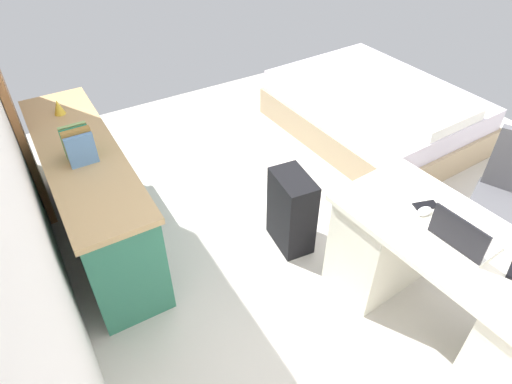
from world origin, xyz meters
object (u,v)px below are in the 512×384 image
desk (447,287)px  computer_mouse (425,211)px  suitcase_black (291,211)px  credenza (93,196)px  cell_phone_by_mouse (425,205)px  figurine_small (58,107)px  laptop (462,237)px  office_chair (506,211)px  bed (374,112)px

desk → computer_mouse: size_ratio=14.90×
desk → suitcase_black: size_ratio=2.48×
suitcase_black → credenza: bearing=63.6°
suitcase_black → cell_phone_by_mouse: size_ratio=4.42×
desk → figurine_small: 2.86m
suitcase_black → figurine_small: (1.31, 1.19, 0.55)m
laptop → figurine_small: laptop is taller
computer_mouse → office_chair: bearing=-98.5°
bed → suitcase_black: suitcase_black is taller
computer_mouse → figurine_small: figurine_small is taller
suitcase_black → figurine_small: bearing=48.7°
bed → suitcase_black: 1.77m
laptop → cell_phone_by_mouse: bearing=-13.4°
office_chair → suitcase_black: office_chair is taller
computer_mouse → cell_phone_by_mouse: bearing=-58.0°
desk → laptop: size_ratio=4.55×
credenza → cell_phone_by_mouse: size_ratio=13.24×
laptop → bed: bearing=-33.1°
credenza → laptop: 2.39m
office_chair → bed: 1.74m
desk → office_chair: size_ratio=1.59×
credenza → computer_mouse: credenza is taller
suitcase_black → computer_mouse: bearing=-150.2°
suitcase_black → figurine_small: size_ratio=5.47×
computer_mouse → figurine_small: (2.09, 1.53, 0.09)m
bed → computer_mouse: 2.10m
credenza → suitcase_black: credenza is taller
office_chair → desk: bearing=105.6°
office_chair → laptop: bearing=103.9°
desk → credenza: 2.39m
figurine_small → cell_phone_by_mouse: bearing=-142.4°
desk → bed: desk is taller
laptop → credenza: bearing=39.7°
laptop → cell_phone_by_mouse: laptop is taller
desk → bed: 2.27m
bed → suitcase_black: bearing=118.6°
bed → suitcase_black: size_ratio=3.27×
desk → cell_phone_by_mouse: (0.32, -0.04, 0.36)m
computer_mouse → credenza: bearing=39.7°
laptop → computer_mouse: size_ratio=3.27×
office_chair → laptop: 0.95m
bed → figurine_small: 2.84m
computer_mouse → cell_phone_by_mouse: 0.07m
computer_mouse → figurine_small: size_ratio=0.91×
computer_mouse → bed: bearing=-41.4°
desk → cell_phone_by_mouse: size_ratio=10.96×
office_chair → credenza: (1.60, 2.35, -0.02)m
suitcase_black → computer_mouse: (-0.78, -0.34, 0.46)m
desk → laptop: 0.41m
office_chair → bed: office_chair is taller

